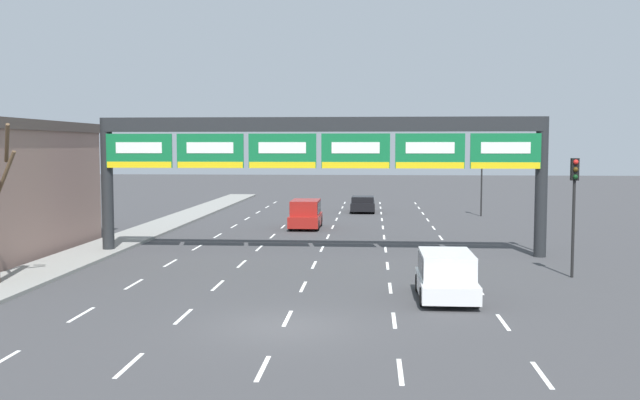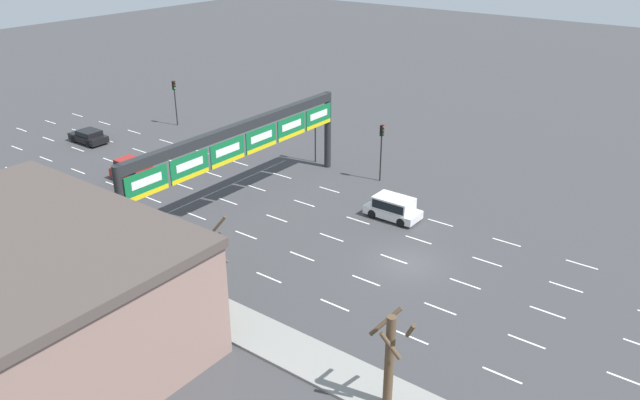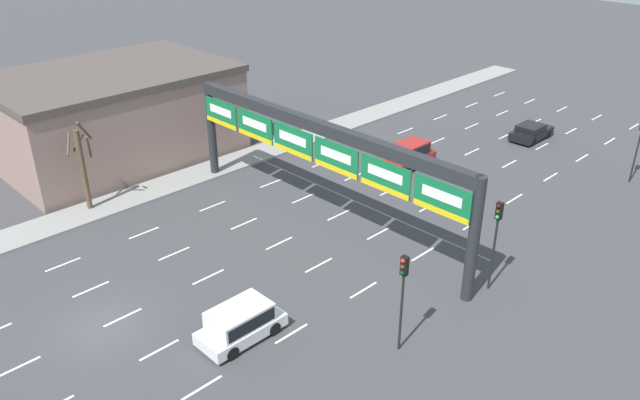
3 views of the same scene
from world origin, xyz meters
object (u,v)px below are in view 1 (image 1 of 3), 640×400
(sign_gantry, at_px, (319,147))
(traffic_light_far_end, at_px, (482,172))
(car_black, at_px, (363,204))
(suv_red, at_px, (306,213))
(traffic_light_mid_block, at_px, (574,193))
(suv_white, at_px, (446,273))
(traffic_light_near_gantry, at_px, (540,182))

(sign_gantry, height_order, traffic_light_far_end, sign_gantry)
(traffic_light_far_end, bearing_deg, car_black, 164.09)
(suv_red, xyz_separation_m, traffic_light_mid_block, (12.47, -16.45, 2.44))
(sign_gantry, distance_m, suv_white, 12.05)
(suv_white, relative_size, car_black, 1.00)
(car_black, relative_size, traffic_light_far_end, 0.85)
(suv_red, distance_m, suv_white, 22.11)
(traffic_light_far_end, bearing_deg, sign_gantry, -118.52)
(sign_gantry, xyz_separation_m, suv_red, (-1.72, 11.05, -4.30))
(traffic_light_near_gantry, bearing_deg, traffic_light_far_end, 90.36)
(suv_red, distance_m, traffic_light_near_gantry, 16.03)
(suv_red, distance_m, traffic_light_far_end, 15.64)
(sign_gantry, bearing_deg, suv_red, 98.85)
(traffic_light_mid_block, bearing_deg, car_black, 107.69)
(sign_gantry, xyz_separation_m, traffic_light_mid_block, (10.75, -5.40, -1.86))
(suv_red, distance_m, car_black, 12.08)
(suv_red, height_order, traffic_light_far_end, traffic_light_far_end)
(traffic_light_mid_block, distance_m, traffic_light_far_end, 25.41)
(suv_white, distance_m, traffic_light_mid_block, 7.62)
(sign_gantry, bearing_deg, car_black, 85.39)
(traffic_light_near_gantry, height_order, traffic_light_mid_block, traffic_light_near_gantry)
(suv_red, xyz_separation_m, suv_white, (6.91, -21.00, -0.09))
(traffic_light_far_end, bearing_deg, traffic_light_mid_block, -90.28)
(sign_gantry, relative_size, car_black, 5.43)
(sign_gantry, height_order, car_black, sign_gantry)
(traffic_light_mid_block, bearing_deg, suv_red, 127.17)
(suv_white, relative_size, traffic_light_mid_block, 0.83)
(suv_white, xyz_separation_m, traffic_light_mid_block, (5.56, 4.55, 2.53))
(sign_gantry, bearing_deg, traffic_light_far_end, 61.48)
(sign_gantry, relative_size, suv_red, 5.22)
(car_black, bearing_deg, suv_red, -107.07)
(traffic_light_near_gantry, height_order, traffic_light_far_end, traffic_light_near_gantry)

